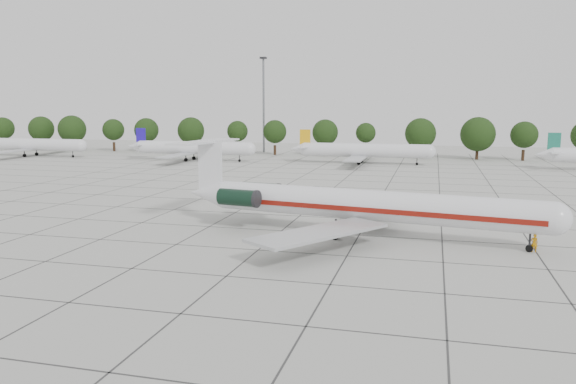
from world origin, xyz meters
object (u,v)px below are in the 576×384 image
bg_airliner_a (33,145)px  bg_airliner_c (364,151)px  bg_airliner_b (193,148)px  ground_crew (534,243)px  floodlight_mast (264,99)px  main_airliner (349,203)px

bg_airliner_a → bg_airliner_c: size_ratio=1.00×
bg_airliner_b → ground_crew: bearing=-47.3°
bg_airliner_a → floodlight_mast: 59.93m
bg_airliner_b → floodlight_mast: size_ratio=1.11×
bg_airliner_c → floodlight_mast: 39.95m
bg_airliner_b → floodlight_mast: 30.12m
ground_crew → bg_airliner_a: bg_airliner_a is taller
main_airliner → bg_airliner_c: 68.72m
main_airliner → bg_airliner_a: 111.03m
bg_airliner_a → bg_airliner_b: (43.44, 0.03, 0.00)m
floodlight_mast → ground_crew: bearing=-60.4°
main_airliner → bg_airliner_b: main_airliner is taller
ground_crew → floodlight_mast: size_ratio=0.06×
main_airliner → ground_crew: (16.81, -2.56, -2.37)m
bg_airliner_c → floodlight_mast: bearing=141.9°
main_airliner → bg_airliner_a: main_airliner is taller
ground_crew → bg_airliner_c: size_ratio=0.06×
main_airliner → ground_crew: size_ratio=23.22×
floodlight_mast → bg_airliner_b: bearing=-109.2°
bg_airliner_b → floodlight_mast: (9.16, 26.34, 11.37)m
main_airliner → bg_airliner_a: bearing=152.8°
bg_airliner_b → main_airliner: bearing=-54.9°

